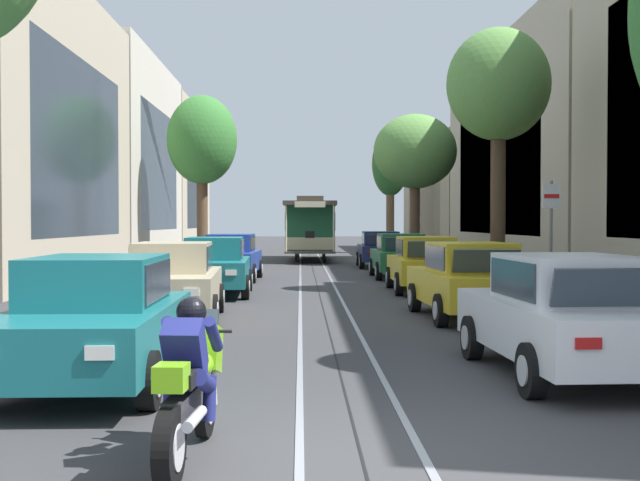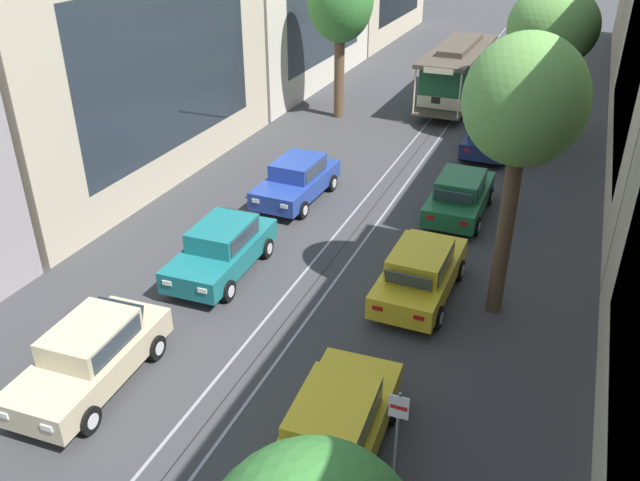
{
  "view_description": "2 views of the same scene",
  "coord_description": "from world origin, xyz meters",
  "px_view_note": "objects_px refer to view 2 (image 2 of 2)",
  "views": [
    {
      "loc": [
        -0.52,
        -6.83,
        2.01
      ],
      "look_at": [
        0.17,
        22.49,
        1.33
      ],
      "focal_mm": 46.26,
      "sensor_mm": 36.0,
      "label": 1
    },
    {
      "loc": [
        6.34,
        0.96,
        10.34
      ],
      "look_at": [
        0.0,
        16.56,
        1.24
      ],
      "focal_mm": 36.33,
      "sensor_mm": 36.0,
      "label": 2
    }
  ],
  "objects_px": {
    "parked_car_yellow_mid_right": "(420,272)",
    "cable_car_trolley": "(458,72)",
    "street_tree_kerb_left_second": "(340,1)",
    "street_tree_kerb_right_mid": "(553,28)",
    "street_sign_post": "(397,439)",
    "street_tree_kerb_right_second": "(524,106)",
    "parked_car_blue_fourth_left": "(297,180)",
    "parked_car_green_fourth_right": "(460,195)",
    "parked_car_navy_fifth_right": "(489,136)",
    "parked_car_beige_second_left": "(91,356)",
    "parked_car_yellow_second_right": "(335,427)",
    "parked_car_teal_mid_left": "(222,249)"
  },
  "relations": [
    {
      "from": "street_tree_kerb_right_second",
      "to": "cable_car_trolley",
      "type": "xyz_separation_m",
      "value": [
        -5.17,
        19.73,
        -4.18
      ]
    },
    {
      "from": "parked_car_beige_second_left",
      "to": "parked_car_yellow_second_right",
      "type": "relative_size",
      "value": 1.0
    },
    {
      "from": "street_tree_kerb_left_second",
      "to": "street_tree_kerb_right_mid",
      "type": "relative_size",
      "value": 1.13
    },
    {
      "from": "parked_car_blue_fourth_left",
      "to": "parked_car_yellow_mid_right",
      "type": "relative_size",
      "value": 1.0
    },
    {
      "from": "parked_car_green_fourth_right",
      "to": "street_tree_kerb_right_second",
      "type": "distance_m",
      "value": 7.83
    },
    {
      "from": "parked_car_blue_fourth_left",
      "to": "parked_car_green_fourth_right",
      "type": "bearing_deg",
      "value": 8.91
    },
    {
      "from": "parked_car_yellow_mid_right",
      "to": "street_tree_kerb_right_mid",
      "type": "distance_m",
      "value": 15.34
    },
    {
      "from": "street_tree_kerb_left_second",
      "to": "cable_car_trolley",
      "type": "height_order",
      "value": "street_tree_kerb_left_second"
    },
    {
      "from": "parked_car_yellow_second_right",
      "to": "street_tree_kerb_right_second",
      "type": "height_order",
      "value": "street_tree_kerb_right_second"
    },
    {
      "from": "parked_car_yellow_mid_right",
      "to": "cable_car_trolley",
      "type": "relative_size",
      "value": 0.48
    },
    {
      "from": "parked_car_green_fourth_right",
      "to": "street_sign_post",
      "type": "relative_size",
      "value": 1.55
    },
    {
      "from": "street_tree_kerb_left_second",
      "to": "parked_car_navy_fifth_right",
      "type": "bearing_deg",
      "value": -17.15
    },
    {
      "from": "parked_car_navy_fifth_right",
      "to": "street_sign_post",
      "type": "bearing_deg",
      "value": -85.83
    },
    {
      "from": "parked_car_navy_fifth_right",
      "to": "street_sign_post",
      "type": "height_order",
      "value": "street_sign_post"
    },
    {
      "from": "parked_car_beige_second_left",
      "to": "parked_car_yellow_mid_right",
      "type": "bearing_deg",
      "value": 46.77
    },
    {
      "from": "parked_car_green_fourth_right",
      "to": "parked_car_beige_second_left",
      "type": "bearing_deg",
      "value": -116.57
    },
    {
      "from": "parked_car_navy_fifth_right",
      "to": "street_tree_kerb_right_second",
      "type": "distance_m",
      "value": 13.58
    },
    {
      "from": "parked_car_navy_fifth_right",
      "to": "street_tree_kerb_left_second",
      "type": "height_order",
      "value": "street_tree_kerb_left_second"
    },
    {
      "from": "parked_car_navy_fifth_right",
      "to": "street_tree_kerb_right_mid",
      "type": "xyz_separation_m",
      "value": [
        1.81,
        2.01,
        4.4
      ]
    },
    {
      "from": "parked_car_blue_fourth_left",
      "to": "parked_car_navy_fifth_right",
      "type": "xyz_separation_m",
      "value": [
        5.9,
        7.76,
        0.0
      ]
    },
    {
      "from": "cable_car_trolley",
      "to": "street_sign_post",
      "type": "xyz_separation_m",
      "value": [
        4.43,
        -27.21,
        0.08
      ]
    },
    {
      "from": "parked_car_beige_second_left",
      "to": "street_tree_kerb_left_second",
      "type": "bearing_deg",
      "value": 95.19
    },
    {
      "from": "street_tree_kerb_right_second",
      "to": "street_sign_post",
      "type": "distance_m",
      "value": 8.56
    },
    {
      "from": "street_tree_kerb_right_second",
      "to": "street_tree_kerb_left_second",
      "type": "bearing_deg",
      "value": 124.58
    },
    {
      "from": "parked_car_yellow_mid_right",
      "to": "street_tree_kerb_right_second",
      "type": "height_order",
      "value": "street_tree_kerb_right_second"
    },
    {
      "from": "parked_car_yellow_mid_right",
      "to": "street_tree_kerb_right_second",
      "type": "xyz_separation_m",
      "value": [
        2.13,
        0.16,
        5.04
      ]
    },
    {
      "from": "parked_car_teal_mid_left",
      "to": "parked_car_blue_fourth_left",
      "type": "height_order",
      "value": "same"
    },
    {
      "from": "street_tree_kerb_left_second",
      "to": "street_tree_kerb_right_mid",
      "type": "xyz_separation_m",
      "value": [
        9.89,
        -0.48,
        -0.52
      ]
    },
    {
      "from": "parked_car_blue_fourth_left",
      "to": "street_sign_post",
      "type": "height_order",
      "value": "street_sign_post"
    },
    {
      "from": "parked_car_beige_second_left",
      "to": "street_tree_kerb_right_mid",
      "type": "bearing_deg",
      "value": 69.48
    },
    {
      "from": "parked_car_yellow_second_right",
      "to": "street_tree_kerb_right_second",
      "type": "bearing_deg",
      "value": 71.78
    },
    {
      "from": "street_sign_post",
      "to": "parked_car_blue_fourth_left",
      "type": "bearing_deg",
      "value": 121.19
    },
    {
      "from": "street_tree_kerb_right_second",
      "to": "street_tree_kerb_right_mid",
      "type": "height_order",
      "value": "street_tree_kerb_right_second"
    },
    {
      "from": "parked_car_yellow_second_right",
      "to": "street_tree_kerb_right_second",
      "type": "distance_m",
      "value": 8.68
    },
    {
      "from": "parked_car_yellow_second_right",
      "to": "street_sign_post",
      "type": "height_order",
      "value": "street_sign_post"
    },
    {
      "from": "parked_car_beige_second_left",
      "to": "parked_car_teal_mid_left",
      "type": "distance_m",
      "value": 5.66
    },
    {
      "from": "parked_car_yellow_mid_right",
      "to": "street_tree_kerb_right_second",
      "type": "relative_size",
      "value": 0.58
    },
    {
      "from": "parked_car_green_fourth_right",
      "to": "street_tree_kerb_right_second",
      "type": "bearing_deg",
      "value": -69.0
    },
    {
      "from": "parked_car_beige_second_left",
      "to": "street_tree_kerb_left_second",
      "type": "height_order",
      "value": "street_tree_kerb_left_second"
    },
    {
      "from": "parked_car_teal_mid_left",
      "to": "parked_car_yellow_second_right",
      "type": "height_order",
      "value": "same"
    },
    {
      "from": "street_tree_kerb_right_mid",
      "to": "street_tree_kerb_right_second",
      "type": "bearing_deg",
      "value": -88.46
    },
    {
      "from": "parked_car_blue_fourth_left",
      "to": "parked_car_yellow_mid_right",
      "type": "bearing_deg",
      "value": -38.92
    },
    {
      "from": "parked_car_green_fourth_right",
      "to": "street_tree_kerb_left_second",
      "type": "distance_m",
      "value": 13.31
    },
    {
      "from": "street_tree_kerb_right_mid",
      "to": "cable_car_trolley",
      "type": "bearing_deg",
      "value": 132.05
    },
    {
      "from": "parked_car_beige_second_left",
      "to": "parked_car_teal_mid_left",
      "type": "bearing_deg",
      "value": 87.26
    },
    {
      "from": "parked_car_teal_mid_left",
      "to": "parked_car_beige_second_left",
      "type": "bearing_deg",
      "value": -92.74
    },
    {
      "from": "parked_car_yellow_mid_right",
      "to": "parked_car_green_fourth_right",
      "type": "bearing_deg",
      "value": 90.16
    },
    {
      "from": "street_tree_kerb_right_mid",
      "to": "street_sign_post",
      "type": "relative_size",
      "value": 2.48
    },
    {
      "from": "parked_car_yellow_mid_right",
      "to": "street_tree_kerb_left_second",
      "type": "relative_size",
      "value": 0.56
    },
    {
      "from": "parked_car_teal_mid_left",
      "to": "street_tree_kerb_left_second",
      "type": "height_order",
      "value": "street_tree_kerb_left_second"
    }
  ]
}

